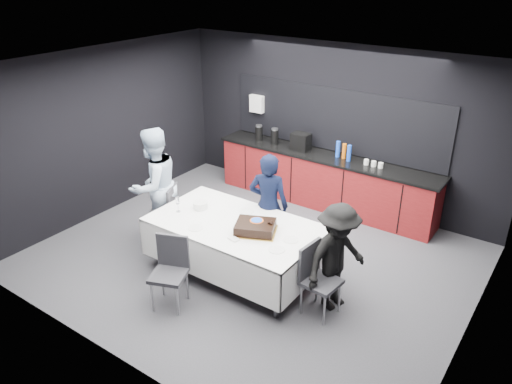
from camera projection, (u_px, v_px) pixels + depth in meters
ground at (252, 258)px, 7.38m from camera, size 6.00×6.00×0.00m
room_shell at (252, 139)px, 6.59m from camera, size 6.04×5.04×2.82m
kitchenette at (324, 176)px, 8.80m from camera, size 4.10×0.64×2.05m
party_table at (235, 232)px, 6.81m from camera, size 2.32×1.32×0.78m
cake_assembly at (255, 227)px, 6.50m from camera, size 0.67×0.62×0.17m
plate_stack at (200, 205)px, 7.12m from camera, size 0.21×0.21×0.10m
loose_plate_near at (195, 228)px, 6.62m from camera, size 0.20×0.20×0.01m
loose_plate_right_a at (291, 240)px, 6.34m from camera, size 0.20×0.20×0.01m
loose_plate_right_b at (277, 250)px, 6.13m from camera, size 0.21×0.21×0.01m
loose_plate_far at (247, 211)px, 7.05m from camera, size 0.21×0.21×0.01m
fork_pile at (234, 239)px, 6.35m from camera, size 0.16×0.12×0.02m
champagne_flute at (178, 201)px, 6.99m from camera, size 0.06×0.06×0.22m
chair_left at (167, 210)px, 7.64m from camera, size 0.56×0.56×0.92m
chair_right at (316, 274)px, 6.09m from camera, size 0.46×0.46×0.92m
chair_near at (171, 266)px, 6.24m from camera, size 0.55×0.55×0.92m
person_center at (268, 205)px, 7.19m from camera, size 0.67×0.55×1.59m
person_left at (154, 185)px, 7.56m from camera, size 0.73×0.91×1.80m
person_right at (337, 257)px, 6.10m from camera, size 0.79×1.04×1.43m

